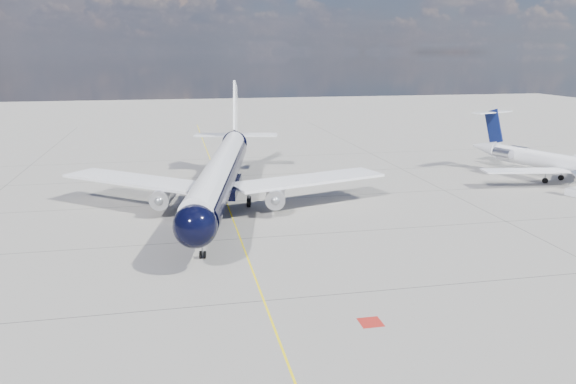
# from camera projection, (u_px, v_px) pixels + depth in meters

# --- Properties ---
(ground) EXTENTS (320.00, 320.00, 0.00)m
(ground) POSITION_uv_depth(u_px,v_px,m) (223.00, 192.00, 76.16)
(ground) COLOR gray
(ground) RESTS_ON ground
(taxiway_centerline) EXTENTS (0.16, 160.00, 0.01)m
(taxiway_centerline) POSITION_uv_depth(u_px,v_px,m) (226.00, 202.00, 71.40)
(taxiway_centerline) COLOR yellow
(taxiway_centerline) RESTS_ON ground
(red_marking) EXTENTS (1.60, 1.60, 0.01)m
(red_marking) POSITION_uv_depth(u_px,v_px,m) (371.00, 322.00, 39.46)
(red_marking) COLOR maroon
(red_marking) RESTS_ON ground
(main_airliner) EXTENTS (39.92, 49.17, 14.29)m
(main_airliner) POSITION_uv_depth(u_px,v_px,m) (222.00, 171.00, 68.15)
(main_airliner) COLOR black
(main_airliner) RESTS_ON ground
(regional_jet) EXTENTS (23.70, 27.95, 9.76)m
(regional_jet) POSITION_uv_depth(u_px,v_px,m) (549.00, 160.00, 82.39)
(regional_jet) COLOR white
(regional_jet) RESTS_ON ground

